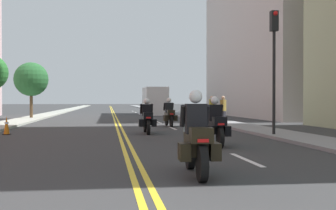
{
  "coord_description": "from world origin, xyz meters",
  "views": [
    {
      "loc": [
        -0.59,
        -1.97,
        1.46
      ],
      "look_at": [
        1.87,
        15.22,
        1.28
      ],
      "focal_mm": 44.95,
      "sensor_mm": 36.0,
      "label": 1
    }
  ],
  "objects_px": {
    "street_tree_0": "(31,79)",
    "traffic_light_near": "(274,50)",
    "traffic_cone_0": "(7,125)",
    "motorcycle_1": "(215,126)",
    "motorcycle_0": "(196,142)",
    "pedestrian_1": "(212,108)",
    "motorcycle_3": "(169,115)",
    "parked_truck": "(154,102)",
    "motorcycle_2": "(147,119)",
    "pedestrian_0": "(223,110)"
  },
  "relations": [
    {
      "from": "pedestrian_1",
      "to": "parked_truck",
      "type": "distance_m",
      "value": 13.76
    },
    {
      "from": "motorcycle_1",
      "to": "pedestrian_1",
      "type": "height_order",
      "value": "pedestrian_1"
    },
    {
      "from": "traffic_cone_0",
      "to": "street_tree_0",
      "type": "height_order",
      "value": "street_tree_0"
    },
    {
      "from": "motorcycle_1",
      "to": "pedestrian_1",
      "type": "relative_size",
      "value": 1.22
    },
    {
      "from": "motorcycle_2",
      "to": "traffic_cone_0",
      "type": "distance_m",
      "value": 6.02
    },
    {
      "from": "street_tree_0",
      "to": "traffic_light_near",
      "type": "bearing_deg",
      "value": -55.65
    },
    {
      "from": "traffic_light_near",
      "to": "motorcycle_3",
      "type": "bearing_deg",
      "value": 112.7
    },
    {
      "from": "traffic_cone_0",
      "to": "street_tree_0",
      "type": "relative_size",
      "value": 0.18
    },
    {
      "from": "traffic_light_near",
      "to": "street_tree_0",
      "type": "xyz_separation_m",
      "value": [
        -12.57,
        18.39,
        -0.33
      ]
    },
    {
      "from": "motorcycle_1",
      "to": "pedestrian_0",
      "type": "distance_m",
      "value": 11.47
    },
    {
      "from": "motorcycle_1",
      "to": "motorcycle_0",
      "type": "bearing_deg",
      "value": -106.92
    },
    {
      "from": "motorcycle_0",
      "to": "pedestrian_1",
      "type": "relative_size",
      "value": 1.18
    },
    {
      "from": "traffic_cone_0",
      "to": "pedestrian_0",
      "type": "xyz_separation_m",
      "value": [
        11.06,
        5.37,
        0.51
      ]
    },
    {
      "from": "motorcycle_1",
      "to": "parked_truck",
      "type": "bearing_deg",
      "value": 88.91
    },
    {
      "from": "traffic_light_near",
      "to": "parked_truck",
      "type": "distance_m",
      "value": 27.51
    },
    {
      "from": "pedestrian_1",
      "to": "motorcycle_3",
      "type": "bearing_deg",
      "value": -125.73
    },
    {
      "from": "traffic_cone_0",
      "to": "parked_truck",
      "type": "relative_size",
      "value": 0.12
    },
    {
      "from": "pedestrian_0",
      "to": "parked_truck",
      "type": "height_order",
      "value": "parked_truck"
    },
    {
      "from": "motorcycle_3",
      "to": "traffic_cone_0",
      "type": "relative_size",
      "value": 2.61
    },
    {
      "from": "motorcycle_0",
      "to": "motorcycle_3",
      "type": "relative_size",
      "value": 1.02
    },
    {
      "from": "pedestrian_0",
      "to": "parked_truck",
      "type": "distance_m",
      "value": 19.31
    },
    {
      "from": "street_tree_0",
      "to": "parked_truck",
      "type": "distance_m",
      "value": 14.14
    },
    {
      "from": "motorcycle_2",
      "to": "parked_truck",
      "type": "bearing_deg",
      "value": 83.24
    },
    {
      "from": "pedestrian_1",
      "to": "street_tree_0",
      "type": "relative_size",
      "value": 0.4
    },
    {
      "from": "traffic_cone_0",
      "to": "traffic_light_near",
      "type": "distance_m",
      "value": 11.63
    },
    {
      "from": "motorcycle_1",
      "to": "motorcycle_3",
      "type": "height_order",
      "value": "motorcycle_3"
    },
    {
      "from": "traffic_light_near",
      "to": "traffic_cone_0",
      "type": "bearing_deg",
      "value": 165.57
    },
    {
      "from": "motorcycle_1",
      "to": "traffic_light_near",
      "type": "bearing_deg",
      "value": 43.4
    },
    {
      "from": "pedestrian_0",
      "to": "street_tree_0",
      "type": "bearing_deg",
      "value": 96.04
    },
    {
      "from": "traffic_light_near",
      "to": "street_tree_0",
      "type": "distance_m",
      "value": 22.28
    },
    {
      "from": "motorcycle_2",
      "to": "pedestrian_0",
      "type": "xyz_separation_m",
      "value": [
        5.05,
        5.63,
        0.26
      ]
    },
    {
      "from": "motorcycle_2",
      "to": "pedestrian_1",
      "type": "xyz_separation_m",
      "value": [
        5.79,
        11.36,
        0.3
      ]
    },
    {
      "from": "street_tree_0",
      "to": "parked_truck",
      "type": "bearing_deg",
      "value": 39.8
    },
    {
      "from": "pedestrian_1",
      "to": "street_tree_0",
      "type": "height_order",
      "value": "street_tree_0"
    },
    {
      "from": "motorcycle_3",
      "to": "traffic_cone_0",
      "type": "bearing_deg",
      "value": -151.06
    },
    {
      "from": "traffic_cone_0",
      "to": "pedestrian_1",
      "type": "height_order",
      "value": "pedestrian_1"
    },
    {
      "from": "traffic_cone_0",
      "to": "parked_truck",
      "type": "xyz_separation_m",
      "value": [
        9.07,
        24.57,
        0.88
      ]
    },
    {
      "from": "motorcycle_1",
      "to": "street_tree_0",
      "type": "xyz_separation_m",
      "value": [
        -9.44,
        21.21,
        2.48
      ]
    },
    {
      "from": "motorcycle_0",
      "to": "parked_truck",
      "type": "bearing_deg",
      "value": 87.76
    },
    {
      "from": "motorcycle_3",
      "to": "parked_truck",
      "type": "bearing_deg",
      "value": 83.87
    },
    {
      "from": "motorcycle_2",
      "to": "parked_truck",
      "type": "height_order",
      "value": "parked_truck"
    },
    {
      "from": "pedestrian_1",
      "to": "parked_truck",
      "type": "height_order",
      "value": "parked_truck"
    },
    {
      "from": "traffic_light_near",
      "to": "parked_truck",
      "type": "relative_size",
      "value": 0.77
    },
    {
      "from": "traffic_light_near",
      "to": "pedestrian_1",
      "type": "height_order",
      "value": "traffic_light_near"
    },
    {
      "from": "motorcycle_1",
      "to": "motorcycle_3",
      "type": "relative_size",
      "value": 1.06
    },
    {
      "from": "motorcycle_0",
      "to": "pedestrian_1",
      "type": "bearing_deg",
      "value": 77.89
    },
    {
      "from": "motorcycle_2",
      "to": "motorcycle_3",
      "type": "xyz_separation_m",
      "value": [
        1.72,
        4.96,
        0.02
      ]
    },
    {
      "from": "motorcycle_3",
      "to": "street_tree_0",
      "type": "relative_size",
      "value": 0.46
    },
    {
      "from": "motorcycle_1",
      "to": "pedestrian_1",
      "type": "xyz_separation_m",
      "value": [
        4.07,
        16.7,
        0.28
      ]
    },
    {
      "from": "traffic_light_near",
      "to": "parked_truck",
      "type": "xyz_separation_m",
      "value": [
        -1.8,
        27.36,
        -2.19
      ]
    }
  ]
}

